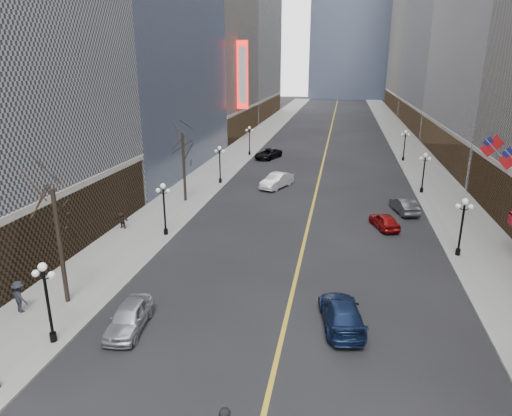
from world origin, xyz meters
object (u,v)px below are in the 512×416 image
at_px(streetlamp_east_3, 405,142).
at_px(car_nb_mid, 277,181).
at_px(streetlamp_east_2, 424,169).
at_px(car_sb_near, 341,313).
at_px(streetlamp_west_3, 249,138).
at_px(streetlamp_west_1, 164,204).
at_px(streetlamp_west_0, 47,295).
at_px(car_nb_near, 129,317).
at_px(car_sb_mid, 384,221).
at_px(car_sb_far, 404,205).
at_px(streetlamp_east_1, 462,221).
at_px(car_nb_far, 268,154).
at_px(streetlamp_west_2, 220,161).

xyz_separation_m(streetlamp_east_3, car_nb_mid, (-16.54, -18.52, -2.05)).
relative_size(streetlamp_east_2, car_sb_near, 0.85).
height_order(streetlamp_east_2, car_nb_mid, streetlamp_east_2).
bearing_deg(streetlamp_west_3, streetlamp_west_1, -90.00).
distance_m(streetlamp_east_2, streetlamp_west_0, 41.39).
relative_size(car_nb_near, car_sb_near, 0.84).
bearing_deg(car_sb_near, car_sb_mid, -111.99).
distance_m(streetlamp_west_0, car_sb_mid, 28.47).
bearing_deg(car_sb_far, streetlamp_east_3, -110.13).
bearing_deg(streetlamp_east_3, streetlamp_west_3, 180.00).
xyz_separation_m(streetlamp_east_1, car_nb_far, (-20.32, 34.30, -2.15)).
bearing_deg(streetlamp_west_2, streetlamp_east_2, 0.00).
bearing_deg(car_sb_mid, car_nb_near, 33.34).
distance_m(streetlamp_west_1, streetlamp_west_2, 18.00).
bearing_deg(car_nb_near, streetlamp_west_1, 97.18).
xyz_separation_m(streetlamp_west_0, streetlamp_west_2, (0.00, 34.00, 0.00)).
distance_m(streetlamp_west_2, car_sb_near, 33.03).
relative_size(streetlamp_east_3, car_sb_far, 1.00).
xyz_separation_m(streetlamp_west_1, streetlamp_west_2, (0.00, 18.00, 0.00)).
bearing_deg(streetlamp_east_2, streetlamp_west_1, -142.67).
bearing_deg(streetlamp_east_2, car_sb_mid, -112.05).
bearing_deg(streetlamp_west_3, car_nb_mid, -69.12).
relative_size(streetlamp_west_0, streetlamp_west_2, 1.00).
height_order(streetlamp_east_1, car_sb_far, streetlamp_east_1).
xyz_separation_m(car_nb_mid, car_sb_mid, (11.47, -11.99, -0.16)).
height_order(streetlamp_east_2, streetlamp_west_3, same).
bearing_deg(streetlamp_west_2, car_sb_far, -19.98).
relative_size(streetlamp_east_2, car_sb_far, 1.00).
relative_size(car_nb_near, car_sb_mid, 1.10).
bearing_deg(streetlamp_east_2, car_sb_far, -110.31).
bearing_deg(streetlamp_west_2, car_nb_near, -84.02).
bearing_deg(car_sb_near, streetlamp_east_3, -110.30).
bearing_deg(car_sb_far, streetlamp_west_3, -64.74).
relative_size(streetlamp_east_1, car_nb_far, 0.84).
xyz_separation_m(streetlamp_west_3, car_nb_mid, (7.06, -18.52, -2.05)).
relative_size(car_nb_mid, car_sb_far, 1.14).
bearing_deg(streetlamp_west_0, streetlamp_west_2, 90.00).
bearing_deg(car_nb_near, streetlamp_east_3, 61.64).
xyz_separation_m(streetlamp_west_2, streetlamp_west_3, (0.00, 18.00, 0.00)).
distance_m(car_sb_near, car_sb_mid, 17.27).
bearing_deg(streetlamp_west_2, car_nb_mid, -4.20).
relative_size(car_sb_near, car_sb_mid, 1.30).
bearing_deg(streetlamp_west_0, car_nb_near, 31.22).
distance_m(streetlamp_east_1, car_nb_mid, 24.15).
bearing_deg(streetlamp_east_2, car_nb_mid, -178.20).
bearing_deg(streetlamp_east_3, car_sb_far, -96.25).
xyz_separation_m(car_nb_mid, car_sb_near, (7.86, -28.87, -0.09)).
xyz_separation_m(streetlamp_west_1, car_nb_mid, (7.06, 17.48, -2.05)).
distance_m(streetlamp_east_2, car_nb_far, 26.14).
bearing_deg(car_sb_mid, streetlamp_east_1, 113.98).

